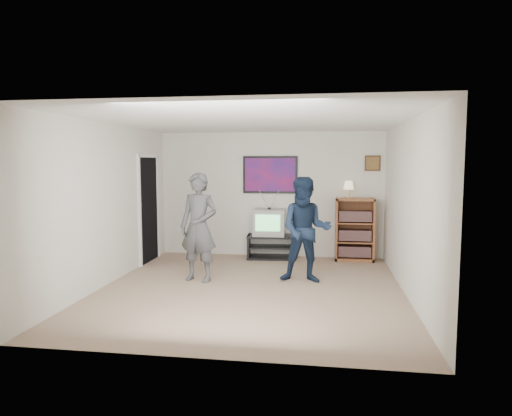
% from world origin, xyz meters
% --- Properties ---
extents(room_shell, '(4.51, 5.00, 2.51)m').
position_xyz_m(room_shell, '(0.00, 0.35, 1.25)').
color(room_shell, '#90735B').
rests_on(room_shell, ground).
extents(media_stand, '(0.96, 0.59, 0.46)m').
position_xyz_m(media_stand, '(0.04, 2.23, 0.23)').
color(media_stand, black).
rests_on(media_stand, room_shell).
extents(crt_television, '(0.63, 0.54, 0.52)m').
position_xyz_m(crt_television, '(0.01, 2.23, 0.72)').
color(crt_television, gray).
rests_on(crt_television, media_stand).
extents(bookshelf, '(0.74, 0.42, 1.21)m').
position_xyz_m(bookshelf, '(1.67, 2.28, 0.60)').
color(bookshelf, brown).
rests_on(bookshelf, room_shell).
extents(table_lamp, '(0.21, 0.21, 0.33)m').
position_xyz_m(table_lamp, '(1.54, 2.30, 1.38)').
color(table_lamp, beige).
rests_on(table_lamp, bookshelf).
extents(person_tall, '(0.71, 0.54, 1.74)m').
position_xyz_m(person_tall, '(-0.90, 0.35, 0.87)').
color(person_tall, '#404144').
rests_on(person_tall, room_shell).
extents(person_short, '(0.83, 0.65, 1.67)m').
position_xyz_m(person_short, '(0.79, 0.53, 0.84)').
color(person_short, '#132036').
rests_on(person_short, room_shell).
extents(controller_left, '(0.07, 0.13, 0.04)m').
position_xyz_m(controller_left, '(-0.84, 0.58, 1.19)').
color(controller_left, white).
rests_on(controller_left, person_tall).
extents(controller_right, '(0.06, 0.12, 0.03)m').
position_xyz_m(controller_right, '(0.85, 0.72, 1.10)').
color(controller_right, white).
rests_on(controller_right, person_short).
extents(poster, '(1.10, 0.03, 0.75)m').
position_xyz_m(poster, '(0.00, 2.48, 1.65)').
color(poster, black).
rests_on(poster, room_shell).
extents(air_vent, '(0.28, 0.02, 0.14)m').
position_xyz_m(air_vent, '(-0.55, 2.48, 1.95)').
color(air_vent, white).
rests_on(air_vent, room_shell).
extents(small_picture, '(0.30, 0.03, 0.30)m').
position_xyz_m(small_picture, '(2.00, 2.48, 1.88)').
color(small_picture, '#341E10').
rests_on(small_picture, room_shell).
extents(doorway, '(0.03, 0.85, 2.00)m').
position_xyz_m(doorway, '(-2.23, 1.60, 1.00)').
color(doorway, black).
rests_on(doorway, room_shell).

